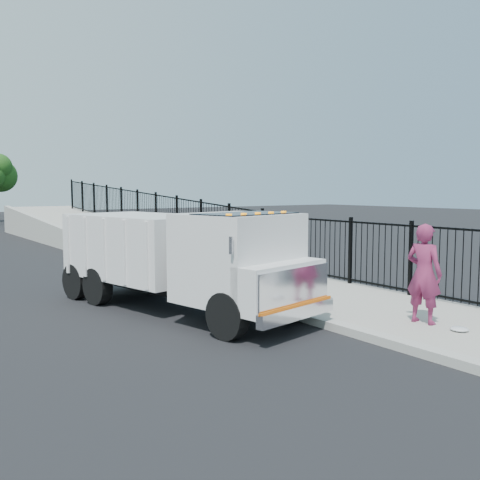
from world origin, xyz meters
TOP-DOWN VIEW (x-y plane):
  - ground at (0.00, 0.00)m, footprint 120.00×120.00m
  - sidewalk at (1.93, -2.00)m, footprint 3.55×12.00m
  - curb at (0.00, -2.00)m, footprint 0.30×12.00m
  - ramp at (2.12, 16.00)m, footprint 3.95×24.06m
  - iron_fence at (3.55, 12.00)m, footprint 0.10×28.00m
  - truck at (-1.67, 2.14)m, footprint 3.44×7.00m
  - worker at (1.45, -1.90)m, footprint 0.57×0.78m
  - debris at (1.48, -2.68)m, footprint 0.33×0.33m

SIDE VIEW (x-z plane):
  - ground at x=0.00m, z-range 0.00..0.00m
  - ramp at x=2.12m, z-range -1.60..1.60m
  - sidewalk at x=1.93m, z-range 0.00..0.12m
  - curb at x=0.00m, z-range 0.00..0.16m
  - debris at x=1.48m, z-range 0.12..0.20m
  - iron_fence at x=3.55m, z-range 0.00..1.80m
  - worker at x=1.45m, z-range 0.12..2.08m
  - truck at x=-1.67m, z-range 0.14..2.44m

